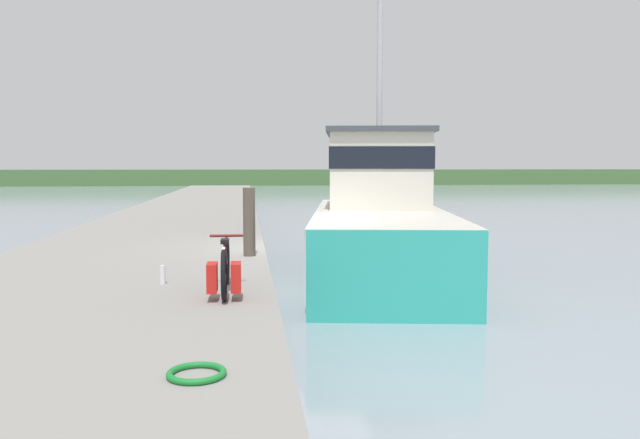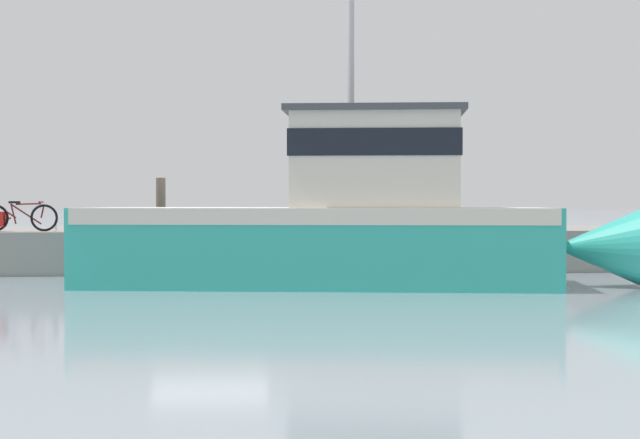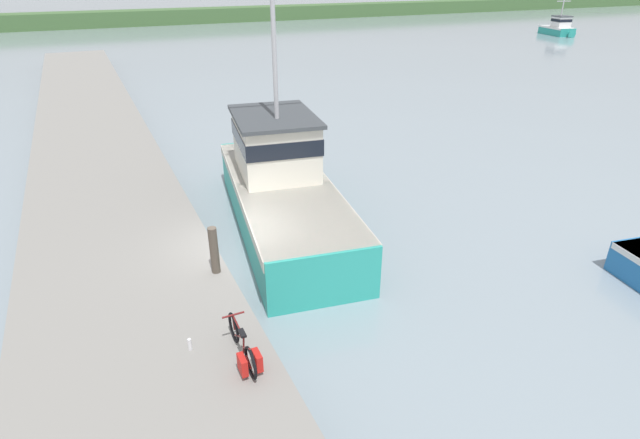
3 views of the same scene
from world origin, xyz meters
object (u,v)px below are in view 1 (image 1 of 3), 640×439
Objects in this scene: fishing_boat_main at (379,218)px; mooring_post at (249,222)px; water_bottle_by_bike at (163,275)px; bicycle_touring at (225,270)px.

fishing_boat_main is 4.96m from mooring_post.
mooring_post is at bearing 65.01° from water_bottle_by_bike.
bicycle_touring is 6.70× the size of water_bottle_by_bike.
water_bottle_by_bike is at bearing -114.99° from mooring_post.
mooring_post is (-3.16, -3.81, 0.27)m from fishing_boat_main.
mooring_post reaches higher than water_bottle_by_bike.
fishing_boat_main is 7.70m from water_bottle_by_bike.
fishing_boat_main is 7.96m from bicycle_touring.
mooring_post is at bearing -120.70° from fishing_boat_main.
water_bottle_by_bike is (-1.18, -2.54, -0.48)m from mooring_post.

